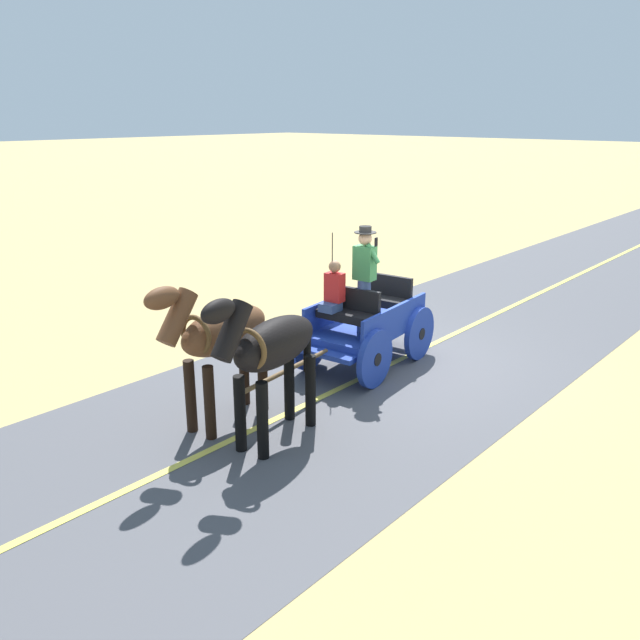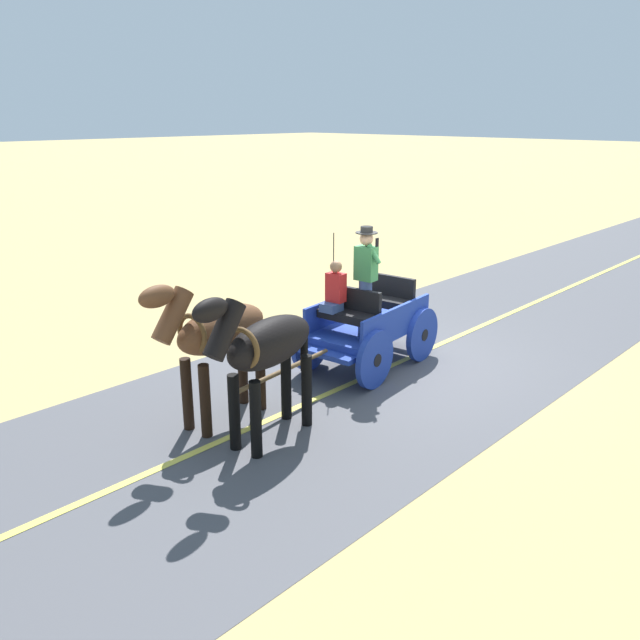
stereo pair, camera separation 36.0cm
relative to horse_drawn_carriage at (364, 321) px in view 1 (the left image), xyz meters
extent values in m
plane|color=tan|center=(-0.35, -0.59, -0.82)|extent=(200.00, 200.00, 0.00)
cube|color=#4C4C51|center=(-0.35, -0.59, -0.81)|extent=(5.41, 160.00, 0.01)
cube|color=#DBCC4C|center=(-0.35, -0.59, -0.81)|extent=(0.12, 160.00, 0.00)
cube|color=#1E3899|center=(0.01, -0.08, -0.16)|extent=(1.42, 2.31, 0.12)
cube|color=#1E3899|center=(-0.56, -0.14, 0.12)|extent=(0.28, 2.08, 0.44)
cube|color=#1E3899|center=(0.58, -0.02, 0.12)|extent=(0.28, 2.08, 0.44)
cube|color=#1E3899|center=(-0.12, 1.13, -0.26)|extent=(1.10, 0.35, 0.08)
cube|color=#1E3899|center=(0.14, -1.28, -0.34)|extent=(0.74, 0.27, 0.06)
cube|color=black|center=(-0.05, 0.52, 0.22)|extent=(1.05, 0.46, 0.14)
cube|color=black|center=(-0.03, 0.34, 0.44)|extent=(1.02, 0.19, 0.44)
cube|color=black|center=(0.06, -0.58, 0.22)|extent=(1.05, 0.46, 0.14)
cube|color=black|center=(0.08, -0.75, 0.44)|extent=(1.02, 0.19, 0.44)
cylinder|color=#1E3899|center=(-0.72, 0.61, -0.34)|extent=(0.20, 0.97, 0.96)
cylinder|color=black|center=(-0.72, 0.61, -0.34)|extent=(0.14, 0.22, 0.21)
cylinder|color=#1E3899|center=(0.58, 0.75, -0.34)|extent=(0.20, 0.97, 0.96)
cylinder|color=black|center=(0.58, 0.75, -0.34)|extent=(0.14, 0.22, 0.21)
cylinder|color=#1E3899|center=(-0.55, -0.92, -0.34)|extent=(0.20, 0.97, 0.96)
cylinder|color=black|center=(-0.55, -0.92, -0.34)|extent=(0.14, 0.22, 0.21)
cylinder|color=#1E3899|center=(0.74, -0.78, -0.34)|extent=(0.20, 0.97, 0.96)
cylinder|color=black|center=(0.74, -0.78, -0.34)|extent=(0.14, 0.22, 0.21)
cylinder|color=brown|center=(-0.22, 2.10, -0.21)|extent=(0.28, 2.00, 0.07)
cylinder|color=black|center=(0.25, 0.55, 0.92)|extent=(0.02, 0.02, 1.30)
cylinder|color=#384C7F|center=(-0.17, 0.23, 0.35)|extent=(0.22, 0.22, 0.90)
cube|color=#387F47|center=(-0.17, 0.23, 1.08)|extent=(0.36, 0.25, 0.56)
sphere|color=tan|center=(-0.17, 0.23, 1.48)|extent=(0.22, 0.22, 0.22)
cylinder|color=black|center=(-0.17, 0.23, 1.58)|extent=(0.36, 0.36, 0.01)
cylinder|color=black|center=(-0.17, 0.23, 1.63)|extent=(0.20, 0.20, 0.10)
cylinder|color=#387F47|center=(-0.36, 0.25, 1.26)|extent=(0.27, 0.11, 0.32)
cube|color=black|center=(-0.42, 0.26, 1.46)|extent=(0.03, 0.07, 0.14)
cube|color=#384C7F|center=(0.18, 0.66, 0.36)|extent=(0.31, 0.35, 0.14)
cube|color=red|center=(0.20, 0.54, 0.67)|extent=(0.32, 0.23, 0.48)
sphere|color=#9E7051|center=(0.20, 0.54, 1.02)|extent=(0.20, 0.20, 0.20)
ellipsoid|color=black|center=(-0.75, 2.85, 0.55)|extent=(0.79, 1.63, 0.64)
cylinder|color=black|center=(-1.01, 3.37, -0.29)|extent=(0.15, 0.15, 1.05)
cylinder|color=black|center=(-0.65, 3.42, -0.29)|extent=(0.15, 0.15, 1.05)
cylinder|color=black|center=(-0.84, 2.29, -0.29)|extent=(0.15, 0.15, 1.05)
cylinder|color=black|center=(-0.48, 2.34, -0.29)|extent=(0.15, 0.15, 1.05)
cylinder|color=black|center=(-0.87, 3.69, 0.95)|extent=(0.35, 0.68, 0.73)
ellipsoid|color=black|center=(-0.91, 3.90, 1.26)|extent=(0.30, 0.57, 0.28)
cube|color=black|center=(-0.87, 3.67, 0.99)|extent=(0.13, 0.51, 0.56)
cylinder|color=black|center=(-0.64, 2.12, 0.25)|extent=(0.11, 0.11, 0.70)
torus|color=brown|center=(-0.83, 3.39, 0.63)|extent=(0.55, 0.15, 0.55)
ellipsoid|color=brown|center=(0.14, 2.95, 0.55)|extent=(0.72, 1.61, 0.64)
cylinder|color=black|center=(-0.10, 3.47, -0.29)|extent=(0.15, 0.15, 1.05)
cylinder|color=black|center=(0.27, 3.51, -0.29)|extent=(0.15, 0.15, 1.05)
cylinder|color=black|center=(0.02, 2.39, -0.29)|extent=(0.15, 0.15, 1.05)
cylinder|color=black|center=(0.38, 2.42, -0.29)|extent=(0.15, 0.15, 1.05)
cylinder|color=brown|center=(0.05, 3.79, 0.95)|extent=(0.33, 0.67, 0.73)
ellipsoid|color=brown|center=(0.03, 4.00, 1.26)|extent=(0.27, 0.56, 0.28)
cube|color=black|center=(0.06, 3.77, 0.99)|extent=(0.11, 0.51, 0.56)
cylinder|color=black|center=(0.22, 2.21, 0.25)|extent=(0.11, 0.11, 0.70)
torus|color=brown|center=(0.09, 3.49, 0.63)|extent=(0.55, 0.13, 0.55)
camera|label=1|loc=(-6.42, 8.39, 3.40)|focal=36.22mm
camera|label=2|loc=(-6.68, 8.15, 3.40)|focal=36.22mm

